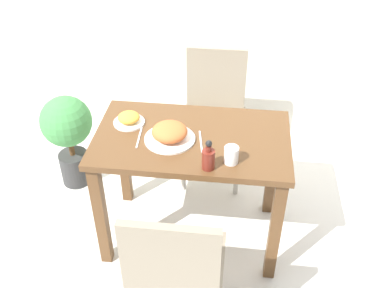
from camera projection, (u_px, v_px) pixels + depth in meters
ground_plane at (192, 232)px, 2.81m from camera, size 16.00×16.00×0.00m
dining_table at (192, 156)px, 2.45m from camera, size 1.04×0.62×0.74m
chair_near at (175, 269)px, 1.97m from camera, size 0.42×0.42×0.90m
chair_far at (214, 109)px, 3.02m from camera, size 0.42×0.42×0.90m
food_plate at (170, 133)px, 2.32m from camera, size 0.27×0.27×0.09m
side_plate at (129, 119)px, 2.46m from camera, size 0.17×0.17×0.06m
drink_cup at (231, 155)px, 2.17m from camera, size 0.07×0.07×0.09m
sauce_bottle at (208, 158)px, 2.13m from camera, size 0.06×0.06×0.16m
fork_utensil at (139, 137)px, 2.36m from camera, size 0.02×0.18×0.00m
spoon_utensil at (201, 142)px, 2.33m from camera, size 0.04×0.19×0.00m
potted_plant_left at (68, 131)px, 2.95m from camera, size 0.34×0.34×0.67m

